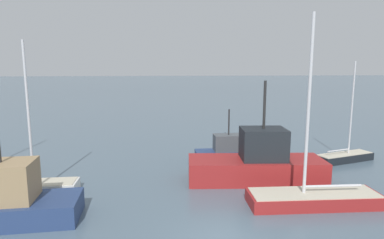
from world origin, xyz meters
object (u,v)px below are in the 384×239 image
Objects in this scene: sailboat_2 at (313,196)px; channel_buoy_0 at (225,149)px; sailboat_1 at (26,186)px; fishing_boat_2 at (257,163)px; sailboat_0 at (345,156)px; fishing_boat_1 at (231,151)px.

channel_buoy_0 is (-2.10, 10.32, -0.06)m from sailboat_2.
sailboat_1 is 13.49m from fishing_boat_2.
sailboat_0 reaches higher than fishing_boat_1.
sailboat_1 is at bearing 174.55° from sailboat_0.
sailboat_1 is 13.79m from fishing_boat_1.
sailboat_2 is 4.28m from fishing_boat_2.
sailboat_0 reaches higher than fishing_boat_2.
fishing_boat_1 is 0.64× the size of fishing_boat_2.
sailboat_1 is at bearing -9.62° from sailboat_2.
fishing_boat_2 is at bearing 97.87° from fishing_boat_1.
sailboat_0 is 1.35× the size of fishing_boat_1.
sailboat_2 is 1.73× the size of fishing_boat_1.
sailboat_2 is 10.54m from channel_buoy_0.
sailboat_1 is at bearing -152.90° from channel_buoy_0.
sailboat_0 is at bearing -20.93° from channel_buoy_0.
sailboat_0 is at bearing 10.67° from sailboat_1.
sailboat_1 is 0.88× the size of sailboat_2.
fishing_boat_2 reaches higher than fishing_boat_1.
sailboat_0 is 9.51m from sailboat_2.
sailboat_2 is at bearing -78.50° from channel_buoy_0.
fishing_boat_2 is at bearing -85.71° from channel_buoy_0.
sailboat_0 is at bearing 28.78° from fishing_boat_2.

